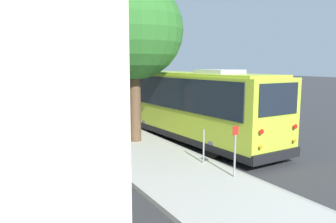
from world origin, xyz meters
TOP-DOWN VIEW (x-y plane):
  - ground_plane at (0.00, 0.00)m, footprint 160.00×160.00m
  - sidewalk_slab at (0.00, 3.58)m, footprint 80.00×3.47m
  - curb_strip at (0.00, 1.77)m, footprint 80.00×0.14m
  - shuttle_bus at (-1.20, 0.32)m, footprint 10.23×3.16m
  - parked_sedan_black at (11.62, 0.74)m, footprint 4.33×1.81m
  - parked_sedan_gray at (17.71, 0.67)m, footprint 4.71×1.85m
  - parked_sedan_white at (25.20, 0.76)m, footprint 4.41×1.76m
  - street_tree at (-0.25, 3.04)m, footprint 4.42×4.42m
  - sign_post_near at (-6.48, 2.26)m, footprint 0.06×0.22m
  - sign_post_far at (-4.77, 2.26)m, footprint 0.06×0.06m
  - fire_hydrant at (5.41, 2.37)m, footprint 0.22×0.22m
  - lane_stripe_mid at (-2.25, -3.37)m, footprint 2.40×0.14m
  - lane_stripe_ahead at (3.75, -3.37)m, footprint 2.40×0.14m

SIDE VIEW (x-z plane):
  - ground_plane at x=0.00m, z-range 0.00..0.00m
  - lane_stripe_mid at x=-2.25m, z-range 0.00..0.01m
  - lane_stripe_ahead at x=3.75m, z-range 0.00..0.01m
  - sidewalk_slab at x=0.00m, z-range 0.00..0.15m
  - curb_strip at x=0.00m, z-range 0.00..0.15m
  - fire_hydrant at x=5.41m, z-range 0.15..0.96m
  - parked_sedan_gray at x=17.71m, z-range -0.05..1.25m
  - parked_sedan_white at x=25.20m, z-range -0.05..1.25m
  - parked_sedan_black at x=11.62m, z-range -0.05..1.25m
  - sign_post_far at x=-4.77m, z-range 0.15..1.38m
  - sign_post_near at x=-6.48m, z-range 0.17..1.82m
  - shuttle_bus at x=-1.20m, z-range 0.13..3.60m
  - street_tree at x=-0.25m, z-range 1.53..9.48m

